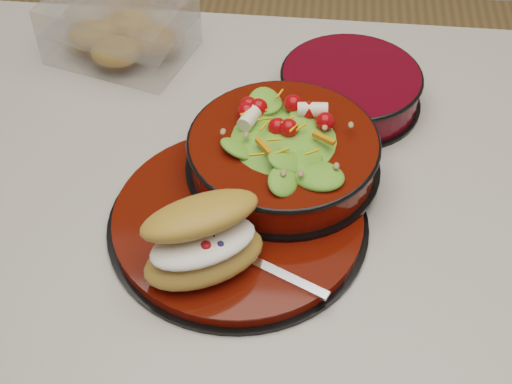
# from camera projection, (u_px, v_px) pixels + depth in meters

# --- Properties ---
(island_counter) EXTENTS (1.24, 0.74, 0.90)m
(island_counter) POSITION_uv_depth(u_px,v_px,m) (178.00, 341.00, 1.28)
(island_counter) COLOR white
(island_counter) RESTS_ON ground
(dinner_plate) EXTENTS (0.32, 0.32, 0.02)m
(dinner_plate) POSITION_uv_depth(u_px,v_px,m) (239.00, 220.00, 0.87)
(dinner_plate) COLOR black
(dinner_plate) RESTS_ON island_counter
(salad_bowl) EXTENTS (0.25, 0.25, 0.10)m
(salad_bowl) POSITION_uv_depth(u_px,v_px,m) (283.00, 146.00, 0.89)
(salad_bowl) COLOR black
(salad_bowl) RESTS_ON dinner_plate
(croissant) EXTENTS (0.16, 0.15, 0.08)m
(croissant) POSITION_uv_depth(u_px,v_px,m) (204.00, 240.00, 0.78)
(croissant) COLOR #AF7D35
(croissant) RESTS_ON dinner_plate
(fork) EXTENTS (0.15, 0.08, 0.00)m
(fork) POSITION_uv_depth(u_px,v_px,m) (260.00, 264.00, 0.81)
(fork) COLOR silver
(fork) RESTS_ON dinner_plate
(pastry_box) EXTENTS (0.24, 0.20, 0.09)m
(pastry_box) POSITION_uv_depth(u_px,v_px,m) (120.00, 30.00, 1.10)
(pastry_box) COLOR white
(pastry_box) RESTS_ON island_counter
(extra_bowl) EXTENTS (0.21, 0.21, 0.05)m
(extra_bowl) POSITION_uv_depth(u_px,v_px,m) (350.00, 87.00, 1.02)
(extra_bowl) COLOR black
(extra_bowl) RESTS_ON island_counter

